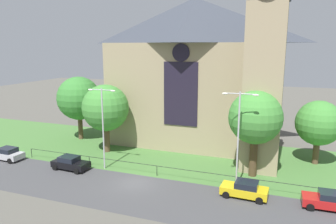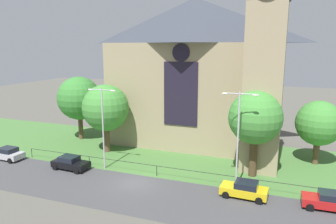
{
  "view_description": "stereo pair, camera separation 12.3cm",
  "coord_description": "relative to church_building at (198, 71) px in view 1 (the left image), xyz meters",
  "views": [
    {
      "loc": [
        13.62,
        -27.37,
        13.54
      ],
      "look_at": [
        0.52,
        8.0,
        5.84
      ],
      "focal_mm": 34.43,
      "sensor_mm": 36.0,
      "label": 1
    },
    {
      "loc": [
        13.74,
        -27.33,
        13.54
      ],
      "look_at": [
        0.52,
        8.0,
        5.84
      ],
      "focal_mm": 34.43,
      "sensor_mm": 36.0,
      "label": 2
    }
  ],
  "objects": [
    {
      "name": "ground",
      "position": [
        -2.07,
        -5.86,
        -10.27
      ],
      "size": [
        160.0,
        160.0,
        0.0
      ],
      "primitive_type": "plane",
      "color": "#56544C"
    },
    {
      "name": "road_asphalt",
      "position": [
        -2.07,
        -17.86,
        -10.27
      ],
      "size": [
        120.0,
        8.0,
        0.01
      ],
      "primitive_type": "cube",
      "color": "#424244",
      "rests_on": "ground"
    },
    {
      "name": "grass_verge",
      "position": [
        -2.07,
        -7.86,
        -10.27
      ],
      "size": [
        120.0,
        20.0,
        0.01
      ],
      "primitive_type": "cube",
      "color": "#477538",
      "rests_on": "ground"
    },
    {
      "name": "church_building",
      "position": [
        0.0,
        0.0,
        0.0
      ],
      "size": [
        23.2,
        16.2,
        26.0
      ],
      "color": "tan",
      "rests_on": "ground"
    },
    {
      "name": "iron_railing",
      "position": [
        -0.77,
        -13.36,
        -9.29
      ],
      "size": [
        33.74,
        0.07,
        1.13
      ],
      "color": "black",
      "rests_on": "ground"
    },
    {
      "name": "tree_right_near",
      "position": [
        8.76,
        -9.77,
        -3.97
      ],
      "size": [
        5.55,
        5.55,
        9.15
      ],
      "color": "#4C3823",
      "rests_on": "ground"
    },
    {
      "name": "tree_left_far",
      "position": [
        -16.74,
        -4.29,
        -4.17
      ],
      "size": [
        6.3,
        6.3,
        9.29
      ],
      "color": "brown",
      "rests_on": "ground"
    },
    {
      "name": "tree_left_near",
      "position": [
        -10.0,
        -8.11,
        -4.48
      ],
      "size": [
        5.99,
        5.99,
        8.83
      ],
      "color": "brown",
      "rests_on": "ground"
    },
    {
      "name": "tree_right_far",
      "position": [
        15.32,
        -3.46,
        -5.41
      ],
      "size": [
        5.2,
        5.2,
        7.5
      ],
      "color": "brown",
      "rests_on": "ground"
    },
    {
      "name": "streetlamp_near",
      "position": [
        -7.12,
        -13.46,
        -4.53
      ],
      "size": [
        3.37,
        0.26,
        9.15
      ],
      "color": "#B2B2B7",
      "rests_on": "ground"
    },
    {
      "name": "streetlamp_far",
      "position": [
        7.6,
        -13.46,
        -4.36
      ],
      "size": [
        3.37,
        0.26,
        9.47
      ],
      "color": "#B2B2B7",
      "rests_on": "ground"
    },
    {
      "name": "parked_car_silver",
      "position": [
        -19.77,
        -15.07,
        -9.53
      ],
      "size": [
        4.27,
        2.17,
        1.51
      ],
      "rotation": [
        0.0,
        0.0,
        3.1
      ],
      "color": "#B7B7BC",
      "rests_on": "ground"
    },
    {
      "name": "parked_car_black",
      "position": [
        -10.55,
        -15.03,
        -9.53
      ],
      "size": [
        4.28,
        2.18,
        1.51
      ],
      "rotation": [
        0.0,
        0.0,
        -0.05
      ],
      "color": "black",
      "rests_on": "ground"
    },
    {
      "name": "parked_car_yellow",
      "position": [
        8.63,
        -15.15,
        -9.53
      ],
      "size": [
        4.27,
        2.17,
        1.51
      ],
      "rotation": [
        0.0,
        0.0,
        3.1
      ],
      "color": "gold",
      "rests_on": "ground"
    },
    {
      "name": "parked_car_red",
      "position": [
        15.61,
        -14.88,
        -9.53
      ],
      "size": [
        4.27,
        2.16,
        1.51
      ],
      "rotation": [
        0.0,
        0.0,
        3.18
      ],
      "color": "#B21919",
      "rests_on": "ground"
    }
  ]
}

